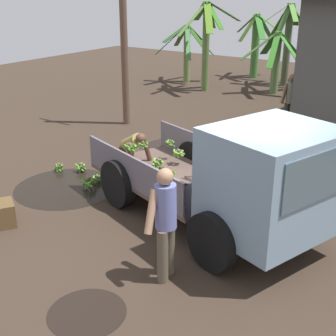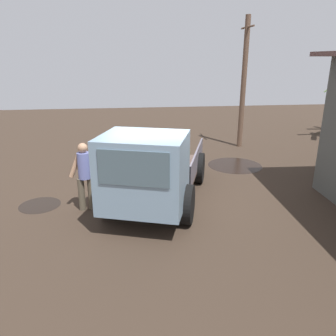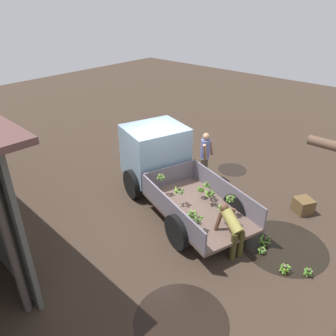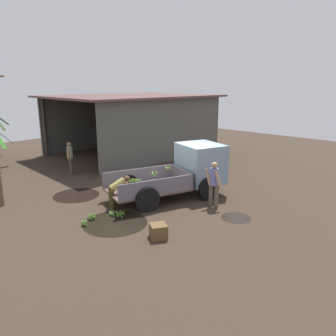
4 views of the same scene
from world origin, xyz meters
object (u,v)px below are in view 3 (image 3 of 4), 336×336
at_px(person_worker_loading, 232,228).
at_px(banana_bunch_on_ground_1, 285,268).
at_px(wooden_crate_0, 303,205).
at_px(banana_bunch_on_ground_0, 308,272).
at_px(banana_bunch_on_ground_2, 262,250).
at_px(cargo_truck, 162,162).
at_px(banana_bunch_on_ground_3, 265,240).
at_px(person_foreground_visitor, 205,155).

xyz_separation_m(person_worker_loading, banana_bunch_on_ground_1, (-1.32, -0.23, -0.60)).
bearing_deg(person_worker_loading, wooden_crate_0, -82.52).
xyz_separation_m(person_worker_loading, banana_bunch_on_ground_0, (-1.76, -0.49, -0.62)).
bearing_deg(wooden_crate_0, banana_bunch_on_ground_2, 88.14).
xyz_separation_m(cargo_truck, banana_bunch_on_ground_0, (-4.86, 0.45, -0.99)).
relative_size(banana_bunch_on_ground_0, wooden_crate_0, 0.49).
distance_m(banana_bunch_on_ground_0, banana_bunch_on_ground_3, 1.26).
bearing_deg(person_foreground_visitor, banana_bunch_on_ground_0, -34.65).
xyz_separation_m(person_foreground_visitor, banana_bunch_on_ground_0, (-4.34, 1.99, -0.84)).
xyz_separation_m(person_foreground_visitor, banana_bunch_on_ground_1, (-3.90, 2.25, -0.82)).
bearing_deg(banana_bunch_on_ground_0, wooden_crate_0, -65.88).
relative_size(cargo_truck, banana_bunch_on_ground_0, 21.82).
bearing_deg(banana_bunch_on_ground_1, person_worker_loading, 9.99).
bearing_deg(banana_bunch_on_ground_2, banana_bunch_on_ground_0, -178.75).
relative_size(person_worker_loading, wooden_crate_0, 2.48).
relative_size(person_foreground_visitor, banana_bunch_on_ground_0, 7.33).
bearing_deg(person_worker_loading, cargo_truck, 4.47).
bearing_deg(banana_bunch_on_ground_0, banana_bunch_on_ground_3, -14.18).
distance_m(banana_bunch_on_ground_3, wooden_crate_0, 2.06).
xyz_separation_m(banana_bunch_on_ground_2, banana_bunch_on_ground_3, (0.09, -0.33, 0.05)).
height_order(banana_bunch_on_ground_1, banana_bunch_on_ground_3, banana_bunch_on_ground_3).
xyz_separation_m(person_foreground_visitor, banana_bunch_on_ground_2, (-3.20, 2.01, -0.86)).
height_order(person_worker_loading, wooden_crate_0, person_worker_loading).
xyz_separation_m(banana_bunch_on_ground_0, banana_bunch_on_ground_2, (1.13, 0.02, -0.01)).
xyz_separation_m(person_worker_loading, banana_bunch_on_ground_2, (-0.63, -0.47, -0.63)).
height_order(person_foreground_visitor, banana_bunch_on_ground_1, person_foreground_visitor).
distance_m(cargo_truck, person_worker_loading, 3.26).
distance_m(person_worker_loading, banana_bunch_on_ground_3, 1.13).
distance_m(person_foreground_visitor, banana_bunch_on_ground_3, 3.63).
bearing_deg(banana_bunch_on_ground_1, wooden_crate_0, -76.76).
height_order(person_worker_loading, banana_bunch_on_ground_3, person_worker_loading).
bearing_deg(person_foreground_visitor, wooden_crate_0, -3.57).
relative_size(person_worker_loading, banana_bunch_on_ground_3, 3.89).
bearing_deg(banana_bunch_on_ground_2, person_worker_loading, 36.71).
height_order(person_foreground_visitor, banana_bunch_on_ground_3, person_foreground_visitor).
bearing_deg(banana_bunch_on_ground_1, banana_bunch_on_ground_2, -18.65).
bearing_deg(banana_bunch_on_ground_0, banana_bunch_on_ground_2, 1.25).
bearing_deg(cargo_truck, wooden_crate_0, -134.95).
relative_size(person_worker_loading, banana_bunch_on_ground_0, 5.10).
xyz_separation_m(banana_bunch_on_ground_1, banana_bunch_on_ground_3, (0.79, -0.57, 0.02)).
distance_m(banana_bunch_on_ground_1, wooden_crate_0, 2.69).
height_order(person_worker_loading, banana_bunch_on_ground_0, person_worker_loading).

